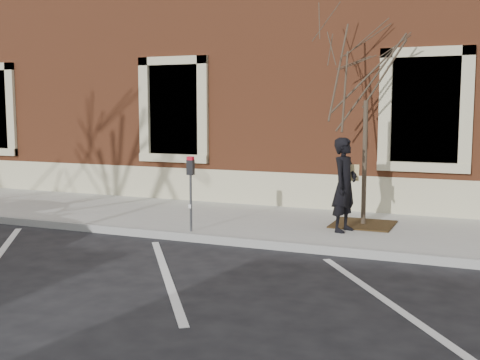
% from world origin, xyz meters
% --- Properties ---
extents(ground, '(120.00, 120.00, 0.00)m').
position_xyz_m(ground, '(0.00, 0.00, 0.00)').
color(ground, '#28282B').
rests_on(ground, ground).
extents(sidewalk_near, '(40.00, 3.50, 0.15)m').
position_xyz_m(sidewalk_near, '(0.00, 1.75, 0.07)').
color(sidewalk_near, '#B7B6AC').
rests_on(sidewalk_near, ground).
extents(curb_near, '(40.00, 0.12, 0.15)m').
position_xyz_m(curb_near, '(0.00, -0.05, 0.07)').
color(curb_near, '#9E9E99').
rests_on(curb_near, ground).
extents(parking_stripes, '(28.00, 4.40, 0.01)m').
position_xyz_m(parking_stripes, '(0.00, -2.20, 0.00)').
color(parking_stripes, silver).
rests_on(parking_stripes, ground).
extents(building_civic, '(40.00, 8.62, 8.00)m').
position_xyz_m(building_civic, '(0.00, 7.74, 4.00)').
color(building_civic, brown).
rests_on(building_civic, ground).
extents(man, '(0.56, 0.72, 1.75)m').
position_xyz_m(man, '(1.84, 1.22, 1.03)').
color(man, black).
rests_on(man, sidewalk_near).
extents(parking_meter, '(0.13, 0.10, 1.40)m').
position_xyz_m(parking_meter, '(-0.79, 0.12, 1.12)').
color(parking_meter, '#595B60').
rests_on(parking_meter, sidewalk_near).
extents(tree_grate, '(1.17, 1.17, 0.03)m').
position_xyz_m(tree_grate, '(2.06, 1.97, 0.16)').
color(tree_grate, '#382512').
rests_on(tree_grate, sidewalk_near).
extents(sapling, '(2.66, 2.66, 4.43)m').
position_xyz_m(sapling, '(2.06, 1.97, 3.25)').
color(sapling, '#4A3F2D').
rests_on(sapling, sidewalk_near).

